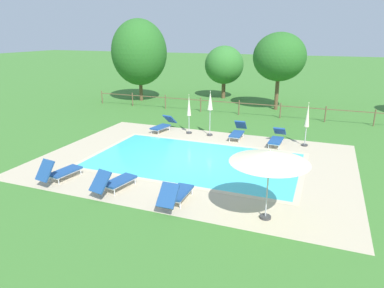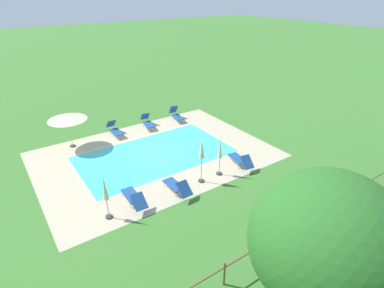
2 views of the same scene
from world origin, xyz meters
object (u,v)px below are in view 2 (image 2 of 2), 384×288
tree_west_mid (327,241)px  sun_lounger_north_end (115,130)px  sun_lounger_north_near_steps (240,160)px  patio_umbrella_open_foreground (67,117)px  sun_lounger_south_near_corner (133,197)px  patio_umbrella_closed_row_west (202,152)px  sun_lounger_north_mid (176,115)px  patio_umbrella_closed_row_centre (105,191)px  sun_lounger_north_far (177,186)px  patio_umbrella_closed_row_mid_west (220,151)px  sun_lounger_south_mid (148,122)px

tree_west_mid → sun_lounger_north_end: bearing=-93.2°
sun_lounger_north_near_steps → patio_umbrella_open_foreground: size_ratio=0.85×
sun_lounger_south_near_corner → patio_umbrella_closed_row_west: size_ratio=0.80×
sun_lounger_north_mid → sun_lounger_north_end: bearing=-1.3°
patio_umbrella_open_foreground → patio_umbrella_closed_row_centre: (0.62, 8.08, -0.62)m
sun_lounger_north_far → sun_lounger_south_near_corner: bearing=-10.7°
sun_lounger_north_end → patio_umbrella_closed_row_mid_west: (-2.78, 8.19, 1.05)m
sun_lounger_north_near_steps → sun_lounger_south_mid: size_ratio=1.04×
sun_lounger_north_near_steps → patio_umbrella_closed_row_mid_west: patio_umbrella_closed_row_mid_west is taller
sun_lounger_north_near_steps → patio_umbrella_closed_row_west: 3.20m
sun_lounger_north_near_steps → sun_lounger_north_mid: sun_lounger_north_mid is taller
sun_lounger_north_near_steps → sun_lounger_north_end: (4.40, -8.12, 0.01)m
sun_lounger_north_far → sun_lounger_north_near_steps: bearing=-177.6°
sun_lounger_south_mid → sun_lounger_north_far: bearing=72.5°
sun_lounger_north_mid → patio_umbrella_open_foreground: 8.20m
sun_lounger_south_near_corner → sun_lounger_north_end: bearing=-105.9°
sun_lounger_north_mid → sun_lounger_south_near_corner: bearing=46.9°
sun_lounger_south_near_corner → tree_west_mid: 9.52m
sun_lounger_north_end → sun_lounger_south_near_corner: (2.25, 7.90, -0.02)m
sun_lounger_north_end → sun_lounger_north_mid: bearing=178.7°
sun_lounger_north_mid → tree_west_mid: size_ratio=0.34×
patio_umbrella_closed_row_west → tree_west_mid: 9.03m
sun_lounger_south_mid → patio_umbrella_closed_row_west: 8.30m
sun_lounger_north_end → patio_umbrella_closed_row_mid_west: bearing=108.8°
patio_umbrella_closed_row_mid_west → sun_lounger_south_near_corner: bearing=-3.3°
sun_lounger_north_end → patio_umbrella_closed_row_mid_west: size_ratio=0.84×
sun_lounger_north_near_steps → sun_lounger_south_mid: 8.25m
sun_lounger_south_near_corner → patio_umbrella_closed_row_west: bearing=175.2°
patio_umbrella_closed_row_centre → sun_lounger_north_mid: bearing=-137.0°
sun_lounger_south_mid → patio_umbrella_closed_row_west: patio_umbrella_closed_row_west is taller
sun_lounger_north_mid → patio_umbrella_closed_row_centre: 11.89m
patio_umbrella_closed_row_centre → sun_lounger_south_near_corner: bearing=-167.7°
sun_lounger_south_near_corner → tree_west_mid: (-1.32, 8.75, 3.50)m
sun_lounger_north_far → tree_west_mid: size_ratio=0.35×
sun_lounger_north_mid → patio_umbrella_closed_row_mid_west: size_ratio=0.83×
sun_lounger_north_far → sun_lounger_south_mid: (-2.58, -8.21, 0.01)m
sun_lounger_north_near_steps → sun_lounger_north_far: bearing=2.4°
patio_umbrella_open_foreground → patio_umbrella_closed_row_west: (-4.53, 8.10, -0.26)m
sun_lounger_south_mid → patio_umbrella_open_foreground: bearing=0.2°
patio_umbrella_closed_row_mid_west → sun_lounger_north_near_steps: bearing=-177.6°
sun_lounger_north_end → patio_umbrella_closed_row_centre: (3.63, 8.20, 1.04)m
sun_lounger_north_mid → patio_umbrella_open_foreground: size_ratio=0.78×
patio_umbrella_closed_row_mid_west → patio_umbrella_closed_row_centre: bearing=0.1°
sun_lounger_south_mid → sun_lounger_north_end: bearing=-2.2°
patio_umbrella_closed_row_centre → tree_west_mid: 9.20m
patio_umbrella_closed_row_west → patio_umbrella_closed_row_centre: 5.17m
sun_lounger_north_mid → patio_umbrella_closed_row_centre: size_ratio=0.83×
patio_umbrella_closed_row_west → patio_umbrella_closed_row_mid_west: patio_umbrella_closed_row_west is taller
sun_lounger_north_mid → sun_lounger_south_near_corner: 10.66m
sun_lounger_north_mid → sun_lounger_north_end: sun_lounger_north_mid is taller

